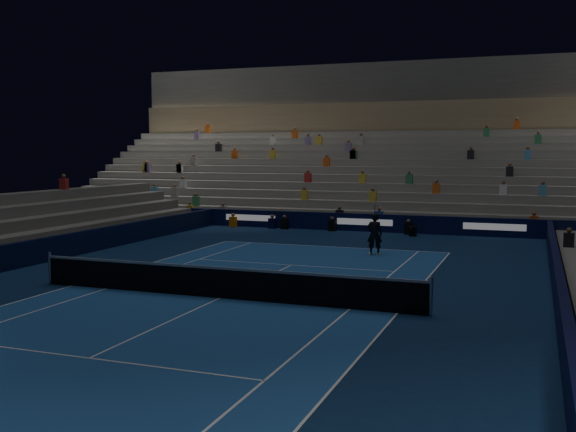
# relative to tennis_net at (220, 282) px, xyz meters

# --- Properties ---
(ground) EXTENTS (90.00, 90.00, 0.00)m
(ground) POSITION_rel_tennis_net_xyz_m (0.00, 0.00, -0.50)
(ground) COLOR #0B2044
(ground) RESTS_ON ground
(court_surface) EXTENTS (10.97, 23.77, 0.01)m
(court_surface) POSITION_rel_tennis_net_xyz_m (0.00, 0.00, -0.50)
(court_surface) COLOR #19498D
(court_surface) RESTS_ON ground
(sponsor_barrier_far) EXTENTS (44.00, 0.25, 1.00)m
(sponsor_barrier_far) POSITION_rel_tennis_net_xyz_m (0.00, 18.50, -0.00)
(sponsor_barrier_far) COLOR black
(sponsor_barrier_far) RESTS_ON ground
(sponsor_barrier_east) EXTENTS (0.25, 37.00, 1.00)m
(sponsor_barrier_east) POSITION_rel_tennis_net_xyz_m (9.70, 0.00, -0.00)
(sponsor_barrier_east) COLOR black
(sponsor_barrier_east) RESTS_ON ground
(grandstand_main) EXTENTS (44.00, 15.20, 11.20)m
(grandstand_main) POSITION_rel_tennis_net_xyz_m (0.00, 27.90, 2.87)
(grandstand_main) COLOR slate
(grandstand_main) RESTS_ON ground
(tennis_net) EXTENTS (12.90, 0.10, 1.10)m
(tennis_net) POSITION_rel_tennis_net_xyz_m (0.00, 0.00, 0.00)
(tennis_net) COLOR #B2B2B7
(tennis_net) RESTS_ON ground
(tennis_player) EXTENTS (0.74, 0.56, 1.84)m
(tennis_player) POSITION_rel_tennis_net_xyz_m (2.48, 10.13, 0.41)
(tennis_player) COLOR black
(tennis_player) RESTS_ON ground
(broadcast_camera) EXTENTS (0.48, 0.87, 0.52)m
(broadcast_camera) POSITION_rel_tennis_net_xyz_m (2.88, 17.37, -0.23)
(broadcast_camera) COLOR black
(broadcast_camera) RESTS_ON ground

